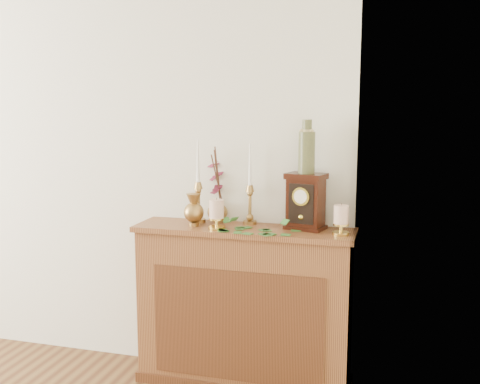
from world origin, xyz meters
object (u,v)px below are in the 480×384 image
(candlestick_left, at_px, (198,195))
(bud_vase, at_px, (194,210))
(candlestick_center, at_px, (250,198))
(mantel_clock, at_px, (306,202))
(ginger_jar, at_px, (217,187))
(ceramic_vase, at_px, (307,149))

(candlestick_left, height_order, bud_vase, candlestick_left)
(candlestick_left, relative_size, bud_vase, 2.63)
(candlestick_left, height_order, candlestick_center, candlestick_left)
(bud_vase, xyz_separation_m, mantel_clock, (0.62, 0.09, 0.06))
(candlestick_center, bearing_deg, mantel_clock, -8.26)
(mantel_clock, bearing_deg, ginger_jar, -175.22)
(ginger_jar, relative_size, mantel_clock, 1.43)
(candlestick_left, bearing_deg, ceramic_vase, -0.86)
(ginger_jar, bearing_deg, ceramic_vase, -9.34)
(candlestick_left, height_order, ginger_jar, candlestick_left)
(bud_vase, relative_size, ginger_jar, 0.41)
(candlestick_center, height_order, ginger_jar, candlestick_center)
(mantel_clock, xyz_separation_m, ceramic_vase, (0.00, 0.00, 0.29))
(ceramic_vase, bearing_deg, bud_vase, -171.58)
(candlestick_center, distance_m, ginger_jar, 0.22)
(candlestick_left, relative_size, ceramic_vase, 1.67)
(ginger_jar, distance_m, mantel_clock, 0.55)
(candlestick_left, xyz_separation_m, candlestick_center, (0.30, 0.04, -0.01))
(mantel_clock, bearing_deg, candlestick_left, -166.70)
(ceramic_vase, bearing_deg, ginger_jar, 170.66)
(candlestick_center, bearing_deg, bud_vase, -154.88)
(bud_vase, distance_m, ginger_jar, 0.23)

